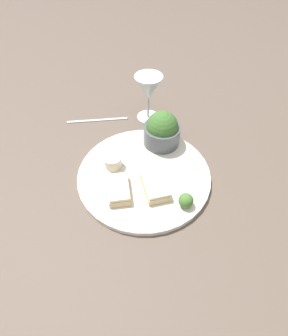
# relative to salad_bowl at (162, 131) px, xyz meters

# --- Properties ---
(ground_plane) EXTENTS (4.00, 4.00, 0.00)m
(ground_plane) POSITION_rel_salad_bowl_xyz_m (-0.08, 0.10, -0.06)
(ground_plane) COLOR brown
(dinner_plate) EXTENTS (0.34, 0.34, 0.01)m
(dinner_plate) POSITION_rel_salad_bowl_xyz_m (-0.08, 0.10, -0.05)
(dinner_plate) COLOR silver
(dinner_plate) RESTS_ON ground_plane
(salad_bowl) EXTENTS (0.10, 0.10, 0.10)m
(salad_bowl) POSITION_rel_salad_bowl_xyz_m (0.00, 0.00, 0.00)
(salad_bowl) COLOR #4C5156
(salad_bowl) RESTS_ON dinner_plate
(sauce_ramekin) EXTENTS (0.05, 0.05, 0.03)m
(sauce_ramekin) POSITION_rel_salad_bowl_xyz_m (-0.02, 0.16, -0.03)
(sauce_ramekin) COLOR beige
(sauce_ramekin) RESTS_ON dinner_plate
(cheese_toast_near) EXTENTS (0.10, 0.08, 0.03)m
(cheese_toast_near) POSITION_rel_salad_bowl_xyz_m (-0.14, 0.10, -0.03)
(cheese_toast_near) COLOR #D1B27F
(cheese_toast_near) RESTS_ON dinner_plate
(cheese_toast_far) EXTENTS (0.10, 0.08, 0.03)m
(cheese_toast_far) POSITION_rel_salad_bowl_xyz_m (-0.11, 0.18, -0.03)
(cheese_toast_far) COLOR #D1B27F
(cheese_toast_far) RESTS_ON dinner_plate
(wine_glass) EXTENTS (0.08, 0.08, 0.15)m
(wine_glass) POSITION_rel_salad_bowl_xyz_m (0.14, -0.03, 0.04)
(wine_glass) COLOR silver
(wine_glass) RESTS_ON ground_plane
(garnish) EXTENTS (0.03, 0.03, 0.03)m
(garnish) POSITION_rel_salad_bowl_xyz_m (-0.21, 0.06, -0.03)
(garnish) COLOR #477533
(garnish) RESTS_ON dinner_plate
(fork) EXTENTS (0.08, 0.18, 0.01)m
(fork) POSITION_rel_salad_bowl_xyz_m (0.20, 0.12, -0.05)
(fork) COLOR silver
(fork) RESTS_ON ground_plane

